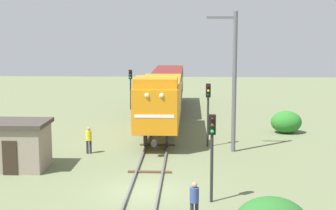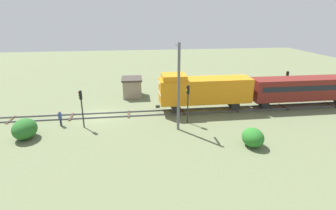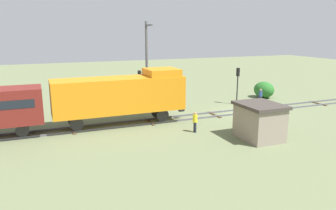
{
  "view_description": "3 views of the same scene",
  "coord_description": "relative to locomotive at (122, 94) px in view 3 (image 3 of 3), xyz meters",
  "views": [
    {
      "loc": [
        2.2,
        -24.07,
        7.88
      ],
      "look_at": [
        0.69,
        10.63,
        2.69
      ],
      "focal_mm": 55.0,
      "sensor_mm": 36.0,
      "label": 1
    },
    {
      "loc": [
        29.75,
        4.12,
        11.43
      ],
      "look_at": [
        0.94,
        7.98,
        1.32
      ],
      "focal_mm": 28.0,
      "sensor_mm": 36.0,
      "label": 2
    },
    {
      "loc": [
        -26.84,
        19.1,
        8.06
      ],
      "look_at": [
        -0.93,
        8.57,
        1.65
      ],
      "focal_mm": 35.0,
      "sensor_mm": 36.0,
      "label": 3
    }
  ],
  "objects": [
    {
      "name": "ground_plane",
      "position": [
        0.0,
        -12.46,
        -2.77
      ],
      "size": [
        119.85,
        119.85,
        0.0
      ],
      "primitive_type": "plane",
      "color": "#66704C"
    },
    {
      "name": "railway_track",
      "position": [
        0.0,
        -12.46,
        -2.7
      ],
      "size": [
        2.4,
        79.9,
        0.16
      ],
      "color": "#595960",
      "rests_on": "ground"
    },
    {
      "name": "locomotive",
      "position": [
        0.0,
        0.0,
        0.0
      ],
      "size": [
        2.9,
        11.6,
        4.6
      ],
      "color": "orange",
      "rests_on": "railway_track"
    },
    {
      "name": "traffic_signal_near",
      "position": [
        3.2,
        -13.82,
        0.05
      ],
      "size": [
        0.32,
        0.34,
        4.06
      ],
      "color": "#262628",
      "rests_on": "ground"
    },
    {
      "name": "traffic_signal_mid",
      "position": [
        3.4,
        -2.66,
        0.18
      ],
      "size": [
        0.32,
        0.34,
        4.25
      ],
      "color": "#262628",
      "rests_on": "ground"
    },
    {
      "name": "worker_near_track",
      "position": [
        2.4,
        -16.36,
        -1.78
      ],
      "size": [
        0.38,
        0.38,
        1.7
      ],
      "rotation": [
        0.0,
        0.0,
        2.28
      ],
      "color": "#262B38",
      "rests_on": "ground"
    },
    {
      "name": "worker_by_signal",
      "position": [
        -4.2,
        -4.91,
        -1.78
      ],
      "size": [
        0.38,
        0.38,
        1.7
      ],
      "rotation": [
        0.0,
        0.0,
        4.97
      ],
      "color": "#262B38",
      "rests_on": "ground"
    },
    {
      "name": "catenary_mast",
      "position": [
        4.94,
        -3.96,
        1.95
      ],
      "size": [
        1.94,
        0.28,
        8.94
      ],
      "color": "#595960",
      "rests_on": "ground"
    },
    {
      "name": "relay_hut",
      "position": [
        -7.5,
        -8.64,
        -1.38
      ],
      "size": [
        3.5,
        2.9,
        2.74
      ],
      "color": "gray",
      "rests_on": "ground"
    },
    {
      "name": "bush_near",
      "position": [
        5.11,
        -18.97,
        -1.79
      ],
      "size": [
        2.7,
        2.21,
        1.97
      ],
      "primitive_type": "ellipsoid",
      "color": "#276626",
      "rests_on": "ground"
    },
    {
      "name": "bush_mid",
      "position": [
        9.5,
        2.15,
        -1.93
      ],
      "size": [
        2.32,
        1.9,
        1.69
      ],
      "primitive_type": "ellipsoid",
      "color": "#287326",
      "rests_on": "ground"
    }
  ]
}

